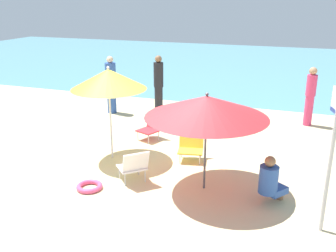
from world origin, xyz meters
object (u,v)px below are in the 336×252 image
person_b (159,87)px  warning_sign (333,141)px  umbrella_red (207,107)px  umbrella_yellow (109,79)px  person_a (111,85)px  beach_chair_b (151,127)px  swim_ring (89,186)px  beach_chair_a (191,145)px  person_c (310,96)px  beach_chair_c (134,165)px  person_d (270,181)px

person_b → warning_sign: warning_sign is taller
umbrella_red → umbrella_yellow: umbrella_yellow is taller
umbrella_yellow → person_a: umbrella_yellow is taller
person_a → beach_chair_b: bearing=-0.5°
umbrella_red → swim_ring: 2.60m
umbrella_red → person_a: umbrella_red is taller
beach_chair_a → beach_chair_b: bearing=-135.4°
beach_chair_b → person_c: bearing=145.9°
umbrella_red → umbrella_yellow: 2.38m
person_b → person_a: bearing=-149.9°
umbrella_red → beach_chair_a: umbrella_red is taller
umbrella_yellow → beach_chair_c: (0.96, -0.95, -1.38)m
beach_chair_b → person_d: 3.80m
beach_chair_a → person_c: 4.08m
beach_chair_a → person_c: size_ratio=0.39×
person_c → warning_sign: (0.27, -5.22, 0.63)m
umbrella_yellow → person_b: 3.09m
umbrella_yellow → person_a: size_ratio=1.18×
umbrella_yellow → beach_chair_a: size_ratio=3.21×
umbrella_red → person_c: umbrella_red is taller
person_b → swim_ring: (0.33, -4.44, -0.89)m
umbrella_yellow → warning_sign: size_ratio=0.90×
umbrella_red → warning_sign: warning_sign is taller
person_d → swim_ring: bearing=135.9°
person_b → swim_ring: person_b is taller
beach_chair_a → person_b: (-1.70, 2.49, 0.61)m
person_a → swim_ring: 4.95m
umbrella_red → person_b: umbrella_red is taller
person_c → swim_ring: size_ratio=3.32×
warning_sign → swim_ring: size_ratio=4.63×
beach_chair_b → beach_chair_c: size_ratio=0.91×
person_b → person_c: 4.13m
person_a → person_d: person_a is taller
person_d → warning_sign: 1.42m
swim_ring → umbrella_yellow: bearing=101.1°
beach_chair_a → person_a: (-3.24, 2.56, 0.54)m
umbrella_yellow → beach_chair_c: umbrella_yellow is taller
umbrella_red → beach_chair_c: umbrella_red is taller
beach_chair_c → person_d: size_ratio=0.81×
umbrella_red → person_d: 1.64m
beach_chair_b → swim_ring: (-0.09, -2.80, -0.26)m
warning_sign → person_c: bearing=76.3°
beach_chair_a → person_d: size_ratio=0.70×
umbrella_red → person_a: 5.43m
beach_chair_b → person_b: 1.80m
beach_chair_a → beach_chair_c: size_ratio=0.86×
umbrella_yellow → warning_sign: warning_sign is taller
warning_sign → beach_chair_a: bearing=127.1°
person_b → warning_sign: size_ratio=0.81×
beach_chair_a → person_c: (2.35, 3.30, 0.50)m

